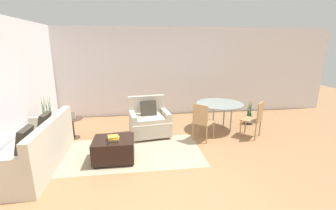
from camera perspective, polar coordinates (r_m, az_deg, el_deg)
ground_plane at (r=4.14m, az=-0.61°, el=-17.12°), size 20.00×20.00×0.00m
wall_back at (r=7.17m, az=-4.28°, el=8.25°), size 12.00×0.06×2.75m
wall_left at (r=5.63m, az=-33.95°, el=3.97°), size 0.06×12.00×2.75m
area_rug at (r=4.92m, az=-8.55°, el=-11.74°), size 2.83×1.61×0.01m
couch at (r=4.87m, az=-30.64°, el=-10.18°), size 0.90×2.05×0.90m
armchair at (r=5.66m, az=-4.78°, el=-4.09°), size 1.05×0.93×0.95m
ottoman at (r=4.59m, az=-13.57°, el=-10.75°), size 0.77×0.64×0.45m
book_stack at (r=4.43m, az=-13.66°, el=-8.18°), size 0.22×0.20×0.08m
tv_remote_primary at (r=4.64m, az=-12.73°, el=-7.56°), size 0.13×0.14×0.01m
tv_remote_secondary at (r=4.35m, az=-15.00°, el=-9.25°), size 0.04×0.16×0.01m
potted_plant at (r=6.16m, az=-27.89°, el=-5.26°), size 0.36×0.36×1.11m
side_table at (r=5.91m, az=-22.98°, el=-4.48°), size 0.49×0.49×0.50m
picture_frame at (r=5.84m, az=-23.21°, el=-2.34°), size 0.17×0.07×0.18m
dining_table at (r=6.09m, az=12.96°, el=-0.16°), size 1.23×1.23×0.72m
dining_chair_near_left at (r=5.32m, az=8.66°, el=-3.69°), size 0.59×0.59×0.90m
dining_chair_near_right at (r=5.82m, az=21.25°, el=-2.92°), size 0.59×0.59×0.90m
potted_plant_small at (r=6.88m, az=19.81°, el=-2.99°), size 0.25×0.25×0.74m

